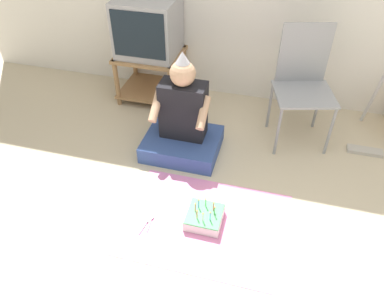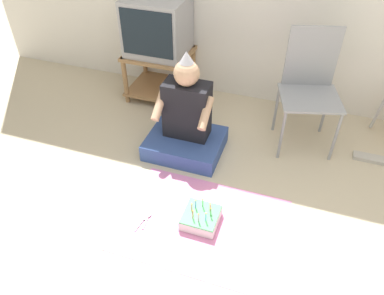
% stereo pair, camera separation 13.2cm
% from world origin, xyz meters
% --- Properties ---
extents(ground_plane, '(16.00, 16.00, 0.00)m').
position_xyz_m(ground_plane, '(0.00, 0.00, 0.00)').
color(ground_plane, beige).
extents(tv_stand, '(0.59, 0.51, 0.47)m').
position_xyz_m(tv_stand, '(-1.27, 1.68, 0.28)').
color(tv_stand, '#997047').
rests_on(tv_stand, ground_plane).
extents(tv, '(0.53, 0.47, 0.50)m').
position_xyz_m(tv, '(-1.27, 1.68, 0.72)').
color(tv, '#99999E').
rests_on(tv, tv_stand).
extents(folding_chair, '(0.55, 0.52, 0.95)m').
position_xyz_m(folding_chair, '(0.12, 1.42, 0.54)').
color(folding_chair, gray).
rests_on(folding_chair, ground_plane).
extents(dust_mop, '(0.28, 0.49, 1.18)m').
position_xyz_m(dust_mop, '(0.71, 1.43, 0.34)').
color(dust_mop, '#B2ADA3').
rests_on(dust_mop, ground_plane).
extents(person_seated, '(0.60, 0.49, 0.86)m').
position_xyz_m(person_seated, '(-0.75, 0.96, 0.26)').
color(person_seated, '#334C8C').
rests_on(person_seated, ground_plane).
extents(party_cloth, '(1.09, 0.80, 0.01)m').
position_xyz_m(party_cloth, '(-0.38, 0.24, 0.00)').
color(party_cloth, pink).
rests_on(party_cloth, ground_plane).
extents(birthday_cake, '(0.24, 0.24, 0.16)m').
position_xyz_m(birthday_cake, '(-0.40, 0.26, 0.05)').
color(birthday_cake, white).
rests_on(birthday_cake, party_cloth).
extents(plastic_spoon_near, '(0.04, 0.15, 0.01)m').
position_xyz_m(plastic_spoon_near, '(-0.75, 0.18, 0.01)').
color(plastic_spoon_near, white).
rests_on(plastic_spoon_near, party_cloth).
extents(plastic_spoon_far, '(0.04, 0.14, 0.01)m').
position_xyz_m(plastic_spoon_far, '(-0.77, 0.15, 0.01)').
color(plastic_spoon_far, white).
rests_on(plastic_spoon_far, party_cloth).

